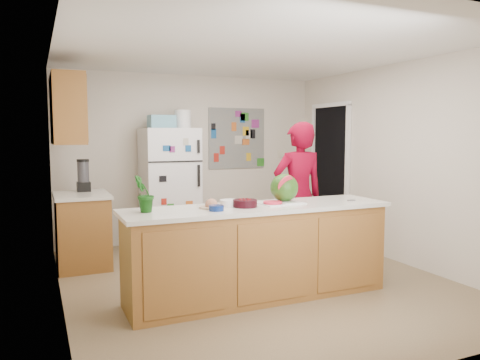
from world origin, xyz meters
name	(u,v)px	position (x,y,z in m)	size (l,w,h in m)	color
floor	(255,281)	(0.00, 0.00, -0.01)	(4.00, 4.50, 0.02)	brown
wall_back	(191,158)	(0.00, 2.26, 1.25)	(4.00, 0.02, 2.50)	beige
wall_left	(57,174)	(-2.01, 0.00, 1.25)	(0.02, 4.50, 2.50)	beige
wall_right	(399,163)	(2.01, 0.00, 1.25)	(0.02, 4.50, 2.50)	beige
ceiling	(256,49)	(0.00, 0.00, 2.51)	(4.00, 4.50, 0.02)	white
doorway	(331,173)	(1.99, 1.45, 1.02)	(0.03, 0.85, 2.04)	black
peninsula_base	(259,254)	(-0.20, -0.50, 0.44)	(2.60, 0.62, 0.88)	brown
peninsula_top	(259,208)	(-0.20, -0.50, 0.90)	(2.68, 0.70, 0.04)	silver
side_counter_base	(82,232)	(-1.69, 1.35, 0.43)	(0.60, 0.80, 0.86)	brown
side_counter_top	(81,195)	(-1.69, 1.35, 0.88)	(0.64, 0.84, 0.04)	silver
upper_cabinets	(67,110)	(-1.82, 1.30, 1.90)	(0.35, 1.00, 0.80)	brown
refrigerator	(170,188)	(-0.45, 1.88, 0.85)	(0.75, 0.70, 1.70)	silver
fridge_top_bin	(162,122)	(-0.55, 1.88, 1.79)	(0.35, 0.28, 0.18)	#5999B2
photo_collage	(237,138)	(0.75, 2.24, 1.55)	(0.95, 0.01, 0.95)	slate
person	(298,196)	(0.67, 0.22, 0.88)	(0.64, 0.42, 1.76)	maroon
blender_appliance	(83,176)	(-1.64, 1.56, 1.09)	(0.14, 0.14, 0.38)	black
cutting_board	(280,203)	(0.06, -0.46, 0.93)	(0.44, 0.33, 0.01)	white
watermelon	(284,188)	(0.12, -0.44, 1.07)	(0.28, 0.28, 0.28)	#1F610F
watermelon_slice	(272,202)	(-0.05, -0.51, 0.94)	(0.19, 0.19, 0.02)	red
cherry_bowl	(245,203)	(-0.36, -0.52, 0.96)	(0.23, 0.23, 0.07)	black
white_bowl	(230,203)	(-0.47, -0.40, 0.95)	(0.19, 0.19, 0.06)	white
cobalt_bowl	(216,208)	(-0.69, -0.62, 0.95)	(0.14, 0.14, 0.05)	navy
plate	(211,207)	(-0.68, -0.46, 0.93)	(0.23, 0.23, 0.02)	beige
paper_towel	(290,203)	(0.13, -0.53, 0.93)	(0.20, 0.18, 0.02)	silver
keys	(351,200)	(0.84, -0.59, 0.93)	(0.08, 0.04, 0.01)	slate
potted_plant	(144,194)	(-1.31, -0.45, 1.09)	(0.18, 0.15, 0.33)	#103B16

